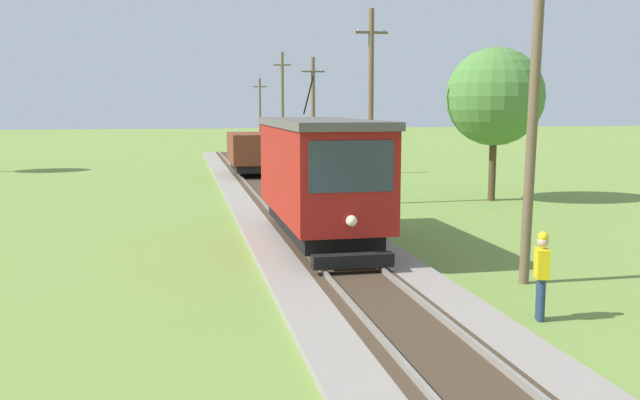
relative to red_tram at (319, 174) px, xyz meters
name	(u,v)px	position (x,y,z in m)	size (l,w,h in m)	color
red_tram	(319,174)	(0.00, 0.00, 0.00)	(2.60, 8.54, 4.79)	maroon
freight_car	(251,152)	(0.00, 20.02, -0.64)	(2.40, 5.20, 2.31)	brown
utility_pole_near_tram	(534,101)	(3.95, -5.33, 2.13)	(1.40, 0.47, 8.46)	brown
utility_pole_mid	(371,106)	(3.95, 8.36, 2.03)	(1.40, 0.32, 8.24)	brown
utility_pole_far	(313,115)	(3.95, 21.16, 1.46)	(1.40, 0.44, 7.12)	brown
utility_pole_distant	(282,105)	(3.95, 33.87, 2.10)	(1.40, 0.25, 8.39)	brown
utility_pole_horizon	(260,112)	(3.95, 49.38, 1.38)	(1.40, 0.50, 6.95)	brown
track_worker	(542,272)	(2.87, -7.90, -1.21)	(0.34, 0.43, 1.78)	navy
tree_left_near	(495,97)	(9.59, 8.33, 2.40)	(4.30, 4.30, 6.76)	#4C3823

